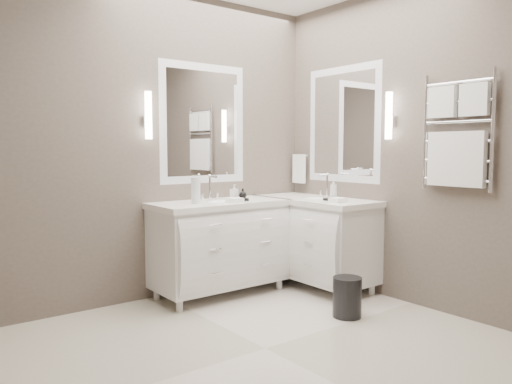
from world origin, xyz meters
TOP-DOWN VIEW (x-y plane):
  - floor at (0.00, 0.00)m, footprint 3.20×3.00m
  - wall_back at (0.00, 1.50)m, footprint 3.20×0.01m
  - wall_front at (0.00, -1.50)m, footprint 3.20×0.01m
  - wall_right at (1.60, 0.00)m, footprint 0.01×3.00m
  - vanity_back at (0.45, 1.23)m, footprint 1.24×0.59m
  - vanity_right at (1.33, 0.90)m, footprint 0.59×1.24m
  - mirror_back at (0.45, 1.49)m, footprint 0.90×0.02m
  - mirror_right at (1.59, 0.80)m, footprint 0.02×0.90m
  - sconce_back at (-0.13, 1.43)m, footprint 0.06×0.06m
  - sconce_right at (1.53, 0.22)m, footprint 0.06×0.06m
  - towel_bar_corner at (1.54, 1.36)m, footprint 0.03×0.22m
  - towel_ladder at (1.55, -0.40)m, footprint 0.06×0.58m
  - waste_bin at (0.90, 0.10)m, footprint 0.29×0.29m
  - amenity_tray_back at (0.60, 1.14)m, footprint 0.17×0.13m
  - amenity_tray_right at (1.29, 0.63)m, footprint 0.12×0.16m
  - water_bottle at (0.18, 1.17)m, footprint 0.09×0.09m
  - soap_bottle_a at (0.57, 1.16)m, footprint 0.06×0.06m
  - soap_bottle_b at (0.63, 1.11)m, footprint 0.08×0.08m
  - soap_bottle_c at (1.29, 0.63)m, footprint 0.07×0.07m

SIDE VIEW (x-z plane):
  - floor at x=0.00m, z-range -0.01..0.00m
  - waste_bin at x=0.90m, z-range 0.00..0.32m
  - vanity_back at x=0.45m, z-range 0.00..0.97m
  - vanity_right at x=1.33m, z-range 0.00..0.97m
  - amenity_tray_right at x=1.29m, z-range 0.85..0.87m
  - amenity_tray_back at x=0.60m, z-range 0.85..0.87m
  - soap_bottle_b at x=0.63m, z-range 0.87..0.96m
  - soap_bottle_a at x=0.57m, z-range 0.87..1.00m
  - soap_bottle_c at x=1.29m, z-range 0.87..1.04m
  - water_bottle at x=0.18m, z-range 0.85..1.08m
  - towel_bar_corner at x=1.54m, z-range 0.97..1.27m
  - wall_back at x=0.00m, z-range 0.00..2.70m
  - wall_front at x=0.00m, z-range 0.00..2.70m
  - wall_right at x=1.60m, z-range 0.00..2.70m
  - towel_ladder at x=1.55m, z-range 0.94..1.84m
  - mirror_back at x=0.45m, z-range 1.00..2.10m
  - mirror_right at x=1.59m, z-range 1.00..2.10m
  - sconce_back at x=-0.13m, z-range 1.39..1.79m
  - sconce_right at x=1.53m, z-range 1.39..1.79m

